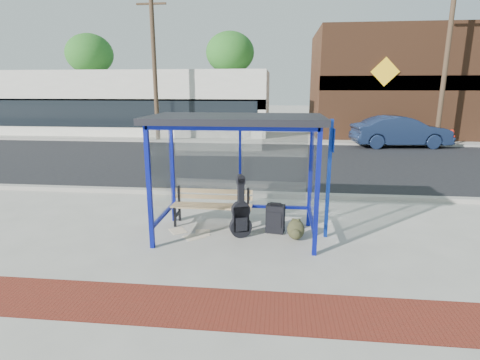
# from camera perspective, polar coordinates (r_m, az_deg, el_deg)

# --- Properties ---
(ground) EXTENTS (120.00, 120.00, 0.00)m
(ground) POSITION_cam_1_polar(r_m,az_deg,el_deg) (7.71, -0.58, -8.46)
(ground) COLOR #B2ADA0
(ground) RESTS_ON ground
(brick_paver_strip) EXTENTS (60.00, 1.00, 0.01)m
(brick_paver_strip) POSITION_cam_1_polar(r_m,az_deg,el_deg) (5.41, -3.93, -18.82)
(brick_paver_strip) COLOR maroon
(brick_paver_strip) RESTS_ON ground
(curb_near) EXTENTS (60.00, 0.25, 0.12)m
(curb_near) POSITION_cam_1_polar(r_m,az_deg,el_deg) (10.42, 1.26, -2.13)
(curb_near) COLOR gray
(curb_near) RESTS_ON ground
(street_asphalt) EXTENTS (60.00, 10.00, 0.00)m
(street_asphalt) POSITION_cam_1_polar(r_m,az_deg,el_deg) (15.39, 2.86, 2.85)
(street_asphalt) COLOR black
(street_asphalt) RESTS_ON ground
(curb_far) EXTENTS (60.00, 0.25, 0.12)m
(curb_far) POSITION_cam_1_polar(r_m,az_deg,el_deg) (20.40, 3.69, 5.72)
(curb_far) COLOR gray
(curb_far) RESTS_ON ground
(far_sidewalk) EXTENTS (60.00, 4.00, 0.01)m
(far_sidewalk) POSITION_cam_1_polar(r_m,az_deg,el_deg) (22.29, 3.90, 6.26)
(far_sidewalk) COLOR #B2ADA0
(far_sidewalk) RESTS_ON ground
(bus_shelter) EXTENTS (3.30, 1.80, 2.42)m
(bus_shelter) POSITION_cam_1_polar(r_m,az_deg,el_deg) (7.25, -0.56, 7.07)
(bus_shelter) COLOR #0D1793
(bus_shelter) RESTS_ON ground
(storefront_white) EXTENTS (18.00, 6.04, 4.00)m
(storefront_white) POSITION_cam_1_polar(r_m,az_deg,el_deg) (26.94, -15.65, 11.35)
(storefront_white) COLOR silver
(storefront_white) RESTS_ON ground
(storefront_brown) EXTENTS (10.00, 7.08, 6.40)m
(storefront_brown) POSITION_cam_1_polar(r_m,az_deg,el_deg) (26.57, 22.36, 13.41)
(storefront_brown) COLOR #59331E
(storefront_brown) RESTS_ON ground
(tree_left) EXTENTS (3.60, 3.60, 7.03)m
(tree_left) POSITION_cam_1_polar(r_m,az_deg,el_deg) (32.75, -21.93, 17.29)
(tree_left) COLOR #4C3826
(tree_left) RESTS_ON ground
(tree_mid) EXTENTS (3.60, 3.60, 7.03)m
(tree_mid) POSITION_cam_1_polar(r_m,az_deg,el_deg) (29.45, -1.52, 18.74)
(tree_mid) COLOR #4C3826
(tree_mid) RESTS_ON ground
(tree_right) EXTENTS (3.60, 3.60, 7.03)m
(tree_right) POSITION_cam_1_polar(r_m,az_deg,el_deg) (31.44, 29.17, 16.76)
(tree_right) COLOR #4C3826
(tree_right) RESTS_ON ground
(utility_pole_west) EXTENTS (1.60, 0.24, 8.00)m
(utility_pole_west) POSITION_cam_1_polar(r_m,az_deg,el_deg) (21.63, -12.91, 16.62)
(utility_pole_west) COLOR #4C3826
(utility_pole_west) RESTS_ON ground
(utility_pole_east) EXTENTS (1.60, 0.24, 8.00)m
(utility_pole_east) POSITION_cam_1_polar(r_m,az_deg,el_deg) (22.09, 28.86, 15.25)
(utility_pole_east) COLOR #4C3826
(utility_pole_east) RESTS_ON ground
(bench) EXTENTS (1.75, 0.44, 0.82)m
(bench) POSITION_cam_1_polar(r_m,az_deg,el_deg) (8.20, -4.27, -3.64)
(bench) COLOR black
(bench) RESTS_ON ground
(guitar_bag) EXTENTS (0.46, 0.28, 1.22)m
(guitar_bag) POSITION_cam_1_polar(r_m,az_deg,el_deg) (7.48, 0.11, -5.53)
(guitar_bag) COLOR black
(guitar_bag) RESTS_ON ground
(suitcase) EXTENTS (0.40, 0.30, 0.65)m
(suitcase) POSITION_cam_1_polar(r_m,az_deg,el_deg) (7.80, 5.40, -5.91)
(suitcase) COLOR black
(suitcase) RESTS_ON ground
(backpack) EXTENTS (0.35, 0.32, 0.41)m
(backpack) POSITION_cam_1_polar(r_m,az_deg,el_deg) (7.54, 8.51, -7.55)
(backpack) COLOR #2E2E19
(backpack) RESTS_ON ground
(sign_post) EXTENTS (0.09, 0.30, 2.36)m
(sign_post) POSITION_cam_1_polar(r_m,az_deg,el_deg) (7.46, 13.45, 1.09)
(sign_post) COLOR navy
(sign_post) RESTS_ON ground
(newspaper_a) EXTENTS (0.46, 0.48, 0.01)m
(newspaper_a) POSITION_cam_1_polar(r_m,az_deg,el_deg) (8.05, -9.45, -7.64)
(newspaper_a) COLOR white
(newspaper_a) RESTS_ON ground
(newspaper_b) EXTENTS (0.51, 0.50, 0.01)m
(newspaper_b) POSITION_cam_1_polar(r_m,az_deg,el_deg) (7.70, -6.95, -8.57)
(newspaper_b) COLOR white
(newspaper_b) RESTS_ON ground
(newspaper_c) EXTENTS (0.36, 0.43, 0.01)m
(newspaper_c) POSITION_cam_1_polar(r_m,az_deg,el_deg) (7.88, -5.71, -8.00)
(newspaper_c) COLOR white
(newspaper_c) RESTS_ON ground
(parked_car) EXTENTS (4.92, 2.19, 1.57)m
(parked_car) POSITION_cam_1_polar(r_m,az_deg,el_deg) (20.77, 23.26, 6.80)
(parked_car) COLOR #192746
(parked_car) RESTS_ON ground
(fire_hydrant) EXTENTS (0.36, 0.24, 0.81)m
(fire_hydrant) POSITION_cam_1_polar(r_m,az_deg,el_deg) (22.91, 29.50, 5.81)
(fire_hydrant) COLOR red
(fire_hydrant) RESTS_ON ground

